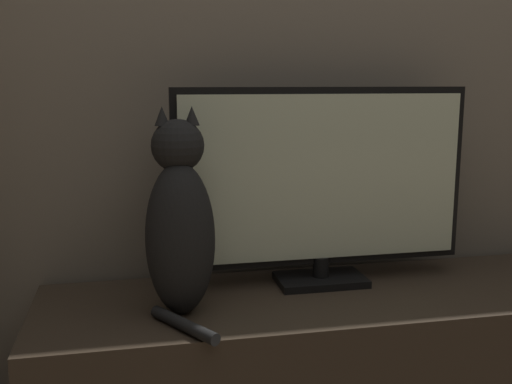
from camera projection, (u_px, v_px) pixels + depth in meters
tv_stand at (338, 376)px, 1.62m from camera, size 1.57×0.45×0.47m
tv at (322, 183)px, 1.61m from camera, size 0.81×0.15×0.54m
cat at (180, 224)px, 1.41m from camera, size 0.17×0.30×0.49m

